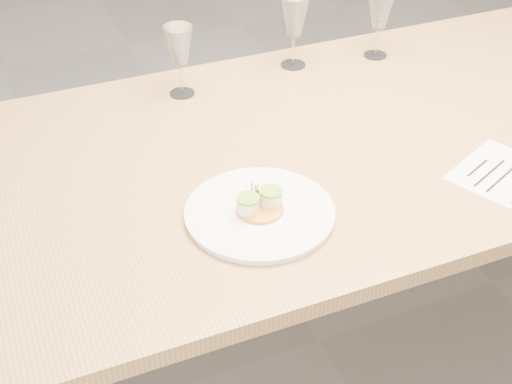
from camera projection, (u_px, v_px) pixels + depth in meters
name	position (u px, v px, depth m)	size (l,w,h in m)	color
ground	(318.00, 340.00, 2.22)	(7.00, 7.00, 0.00)	slate
dining_table	(332.00, 158.00, 1.81)	(2.40, 1.00, 0.75)	#AC804B
dinner_plate	(260.00, 212.00, 1.51)	(0.32, 0.32, 0.08)	white
wine_glass_0	(179.00, 48.00, 1.86)	(0.08, 0.08, 0.20)	white
wine_glass_1	(295.00, 18.00, 2.00)	(0.08, 0.08, 0.21)	white
wine_glass_2	(380.00, 12.00, 2.05)	(0.08, 0.08, 0.20)	white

